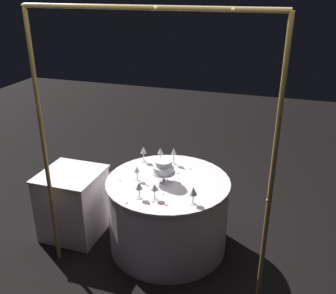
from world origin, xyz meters
name	(u,v)px	position (x,y,z in m)	size (l,w,h in m)	color
ground_plane	(168,244)	(0.00, 0.00, 0.00)	(12.00, 12.00, 0.00)	black
decorative_arch	(147,123)	(0.00, 0.52, 1.50)	(1.96, 0.06, 2.34)	olive
main_table	(168,214)	(0.00, 0.00, 0.37)	(1.19, 1.19, 0.74)	white
side_table	(73,203)	(1.00, 0.10, 0.36)	(0.60, 0.60, 0.71)	white
tiered_cake	(164,168)	(0.03, 0.04, 0.89)	(0.22, 0.22, 0.22)	silver
wine_glass_0	(174,152)	(0.06, -0.37, 0.87)	(0.06, 0.06, 0.18)	silver
wine_glass_1	(144,151)	(0.37, -0.33, 0.86)	(0.06, 0.06, 0.17)	silver
wine_glass_2	(139,186)	(0.14, 0.38, 0.86)	(0.06, 0.06, 0.16)	silver
wine_glass_3	(160,152)	(0.20, -0.35, 0.87)	(0.06, 0.06, 0.17)	silver
wine_glass_4	(137,170)	(0.28, 0.08, 0.84)	(0.06, 0.06, 0.14)	silver
wine_glass_5	(193,191)	(-0.33, 0.32, 0.86)	(0.07, 0.07, 0.16)	silver
wine_glass_6	(154,188)	(0.01, 0.35, 0.85)	(0.07, 0.07, 0.14)	silver
rose_petal_0	(148,186)	(0.14, 0.16, 0.74)	(0.03, 0.02, 0.00)	#EA6B84
rose_petal_1	(166,205)	(-0.12, 0.42, 0.74)	(0.04, 0.03, 0.00)	#EA6B84
rose_petal_2	(160,204)	(-0.07, 0.42, 0.74)	(0.04, 0.03, 0.00)	#EA6B84
rose_petal_3	(190,169)	(-0.14, -0.30, 0.74)	(0.03, 0.02, 0.00)	#EA6B84
rose_petal_4	(178,173)	(-0.05, -0.18, 0.74)	(0.03, 0.02, 0.00)	#EA6B84
rose_petal_5	(127,203)	(0.21, 0.49, 0.74)	(0.03, 0.02, 0.00)	#EA6B84
rose_petal_6	(154,202)	(0.00, 0.40, 0.74)	(0.03, 0.02, 0.00)	#EA6B84
rose_petal_7	(164,195)	(-0.05, 0.26, 0.74)	(0.03, 0.02, 0.00)	#EA6B84
rose_petal_8	(164,170)	(0.11, -0.19, 0.74)	(0.04, 0.03, 0.00)	#EA6B84
rose_petal_9	(120,181)	(0.43, 0.15, 0.74)	(0.03, 0.02, 0.00)	#EA6B84
rose_petal_10	(179,183)	(-0.11, 0.01, 0.74)	(0.03, 0.02, 0.00)	#EA6B84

